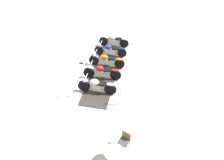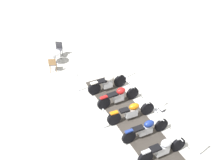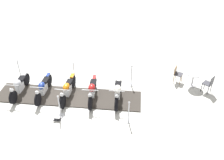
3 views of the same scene
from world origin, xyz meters
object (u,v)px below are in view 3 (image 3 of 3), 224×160
object	(u,v)px
stanchion_left_mid	(74,75)
cafe_chair_across_table	(209,83)
motorcycle_navy	(43,88)
motorcycle_chrome	(19,86)
stanchion_left_rear	(131,79)
stanchion_right_mid	(60,110)
cafe_table	(194,76)
motorcycle_maroon	(92,91)
info_placard	(57,119)
motorcycle_copper	(67,90)
motorcycle_cream	(118,92)
cafe_chair_near_table	(177,73)
stanchion_left_front	(20,72)
stanchion_right_rear	(129,115)

from	to	relation	value
stanchion_left_mid	cafe_chair_across_table	distance (m)	6.71
motorcycle_navy	stanchion_left_mid	bearing A→B (deg)	139.58
motorcycle_chrome	stanchion_left_mid	bearing A→B (deg)	120.71
stanchion_left_rear	stanchion_right_mid	distance (m)	3.98
cafe_table	motorcycle_navy	bearing A→B (deg)	58.50
stanchion_left_mid	cafe_chair_across_table	world-z (taller)	stanchion_left_mid
stanchion_right_mid	cafe_chair_across_table	distance (m)	7.13
motorcycle_maroon	info_placard	size ratio (longest dim) A/B	4.70
motorcycle_copper	motorcycle_maroon	bearing A→B (deg)	92.72
motorcycle_maroon	stanchion_left_rear	distance (m)	2.24
motorcycle_copper	info_placard	xyz separation A→B (m)	(-1.06, 1.15, -0.40)
motorcycle_cream	stanchion_left_rear	size ratio (longest dim) A/B	1.40
motorcycle_cream	stanchion_right_mid	world-z (taller)	stanchion_right_mid
motorcycle_copper	motorcycle_cream	world-z (taller)	motorcycle_cream
motorcycle_cream	stanchion_right_mid	xyz separation A→B (m)	(0.71, 2.61, -0.14)
motorcycle_maroon	stanchion_left_mid	world-z (taller)	stanchion_left_mid
stanchion_left_rear	cafe_chair_across_table	xyz separation A→B (m)	(-2.79, -2.53, 0.18)
motorcycle_cream	stanchion_left_mid	bearing A→B (deg)	-120.84
cafe_chair_near_table	stanchion_left_mid	bearing A→B (deg)	-151.86
motorcycle_copper	motorcycle_maroon	distance (m)	1.19
cafe_table	cafe_chair_near_table	distance (m)	0.82
motorcycle_chrome	stanchion_left_front	bearing A→B (deg)	-156.65
stanchion_left_mid	cafe_table	bearing A→B (deg)	-131.79
motorcycle_maroon	cafe_chair_near_table	xyz separation A→B (m)	(-1.48, -4.29, 0.01)
cafe_chair_near_table	info_placard	bearing A→B (deg)	-124.92
motorcycle_cream	cafe_table	size ratio (longest dim) A/B	2.14
motorcycle_copper	stanchion_right_rear	world-z (taller)	stanchion_right_rear
cafe_chair_across_table	stanchion_left_front	bearing A→B (deg)	35.48
motorcycle_copper	motorcycle_cream	xyz separation A→B (m)	(-1.65, -1.70, 0.04)
motorcycle_cream	stanchion_left_rear	distance (m)	1.49
cafe_table	motorcycle_copper	bearing A→B (deg)	60.87
motorcycle_maroon	cafe_table	distance (m)	5.12
motorcycle_chrome	stanchion_left_rear	distance (m)	5.49
motorcycle_navy	cafe_chair_across_table	size ratio (longest dim) A/B	1.73
stanchion_right_mid	info_placard	xyz separation A→B (m)	(-0.12, 0.24, -0.30)
motorcycle_chrome	stanchion_right_mid	distance (m)	2.71
stanchion_left_mid	stanchion_right_mid	xyz separation A→B (m)	(-1.92, 1.87, -0.01)
stanchion_left_rear	cafe_chair_across_table	world-z (taller)	stanchion_left_rear
stanchion_left_front	cafe_chair_near_table	world-z (taller)	stanchion_left_front
stanchion_left_mid	info_placard	distance (m)	2.95
stanchion_left_front	stanchion_right_rear	bearing A→B (deg)	-158.64
motorcycle_copper	stanchion_left_mid	world-z (taller)	stanchion_left_mid
motorcycle_chrome	cafe_chair_across_table	size ratio (longest dim) A/B	1.68
stanchion_left_front	motorcycle_navy	bearing A→B (deg)	-172.11
motorcycle_navy	stanchion_left_front	world-z (taller)	stanchion_left_front
cafe_chair_across_table	motorcycle_maroon	bearing A→B (deg)	48.46
motorcycle_chrome	stanchion_left_rear	xyz separation A→B (m)	(-2.72, -4.77, -0.12)
motorcycle_chrome	cafe_table	xyz separation A→B (m)	(-4.69, -7.17, 0.08)
cafe_table	cafe_chair_across_table	xyz separation A→B (m)	(-0.81, -0.13, -0.02)
motorcycle_chrome	info_placard	xyz separation A→B (m)	(-2.70, -0.55, -0.43)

